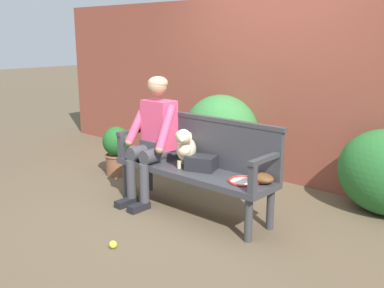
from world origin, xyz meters
The scene contains 14 objects.
ground_plane centered at (0.00, 0.00, 0.00)m, with size 40.00×40.00×0.00m, color brown.
brick_garden_fence centered at (0.00, 1.60, 1.09)m, with size 8.00×0.30×2.18m, color brown.
hedge_bush_far_right centered at (-0.60, 1.22, 0.50)m, with size 0.99×0.93×1.01m, color #337538.
garden_bench centered at (0.00, 0.00, 0.39)m, with size 1.76×0.47×0.45m.
bench_backrest centered at (0.00, 0.20, 0.71)m, with size 1.80×0.06×0.50m.
bench_armrest_left_end centered at (-0.84, -0.08, 0.65)m, with size 0.06×0.47×0.28m.
bench_armrest_right_end centered at (0.84, -0.08, 0.65)m, with size 0.06×0.47×0.28m.
person_seated centered at (-0.52, -0.01, 0.73)m, with size 0.56×0.63×1.32m.
dog_on_bench centered at (-0.08, 0.00, 0.66)m, with size 0.31×0.39×0.40m.
tennis_racket centered at (0.62, 0.03, 0.46)m, with size 0.32×0.58×0.03m.
baseball_glove centered at (0.75, 0.09, 0.50)m, with size 0.22×0.17×0.09m, color brown.
sports_bag centered at (0.09, 0.03, 0.52)m, with size 0.28×0.20×0.14m, color #232328.
tennis_ball centered at (0.03, -1.03, 0.03)m, with size 0.07×0.07×0.07m, color #CCDB33.
potted_plant centered at (-1.53, 0.29, 0.34)m, with size 0.34×0.34×0.62m.
Camera 1 is at (2.79, -3.14, 1.73)m, focal length 41.73 mm.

